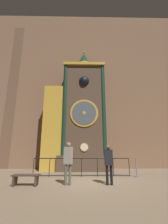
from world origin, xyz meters
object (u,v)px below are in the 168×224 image
object	(u,v)px
visitor_near	(68,159)
stanchion_post	(137,170)
visitor_bench	(26,178)
visitor_far	(109,160)
clock_tower	(78,115)

from	to	relation	value
visitor_near	stanchion_post	size ratio (longest dim) A/B	1.69
visitor_bench	visitor_far	bearing A→B (deg)	1.76
clock_tower	visitor_bench	xyz separation A→B (m)	(-1.99, -4.66, -3.74)
visitor_bench	stanchion_post	bearing A→B (deg)	20.82
visitor_near	visitor_far	distance (m)	1.75
clock_tower	stanchion_post	bearing A→B (deg)	-38.46
clock_tower	visitor_far	distance (m)	5.68
visitor_near	visitor_bench	xyz separation A→B (m)	(-1.71, -0.10, -0.75)
visitor_far	visitor_bench	xyz separation A→B (m)	(-3.46, -0.11, -0.68)
stanchion_post	visitor_near	bearing A→B (deg)	-151.98
visitor_far	stanchion_post	xyz separation A→B (m)	(1.85, 1.91, -0.65)
clock_tower	visitor_far	bearing A→B (deg)	-72.13
stanchion_post	visitor_bench	size ratio (longest dim) A/B	0.94
visitor_near	visitor_bench	world-z (taller)	visitor_near
clock_tower	visitor_near	xyz separation A→B (m)	(-0.29, -4.56, -2.99)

